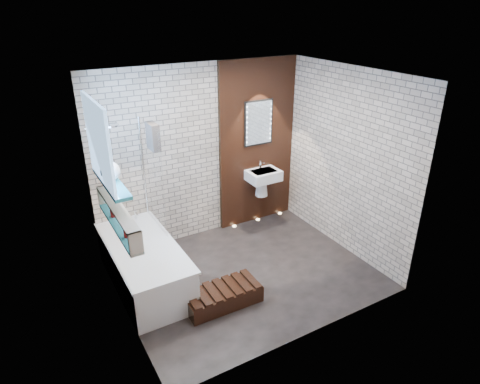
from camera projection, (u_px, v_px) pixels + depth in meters
ground at (246, 274)px, 5.64m from camera, size 3.20×3.20×0.00m
room_shell at (246, 185)px, 5.09m from camera, size 3.24×3.20×2.60m
walnut_panel at (257, 144)px, 6.52m from camera, size 1.30×0.06×2.60m
clerestory_window at (101, 152)px, 4.40m from camera, size 0.18×1.00×0.94m
display_niche at (118, 217)px, 4.56m from camera, size 0.14×1.30×0.26m
bathtub at (145, 265)px, 5.31m from camera, size 0.79×1.74×0.70m
bath_screen at (153, 176)px, 5.40m from camera, size 0.01×0.78×1.40m
towel at (153, 137)px, 5.05m from camera, size 0.10×0.25×0.33m
shower_head at (111, 125)px, 4.95m from camera, size 0.18×0.18×0.02m
washbasin at (263, 179)px, 6.58m from camera, size 0.50×0.36×0.58m
led_mirror at (259, 123)px, 6.34m from camera, size 0.50×0.02×0.70m
walnut_step at (223, 297)px, 5.05m from camera, size 0.92×0.43×0.20m
niche_bottles at (118, 218)px, 4.59m from camera, size 0.06×0.59×0.16m
sill_vases at (110, 171)px, 4.55m from camera, size 0.21×0.21×0.21m
floor_uplights at (258, 219)px, 7.01m from camera, size 0.96×0.06×0.01m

